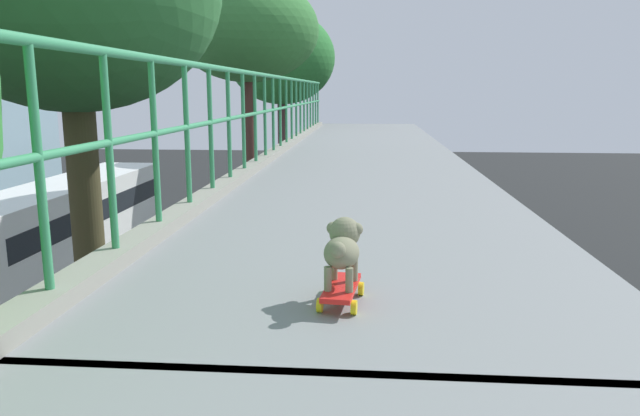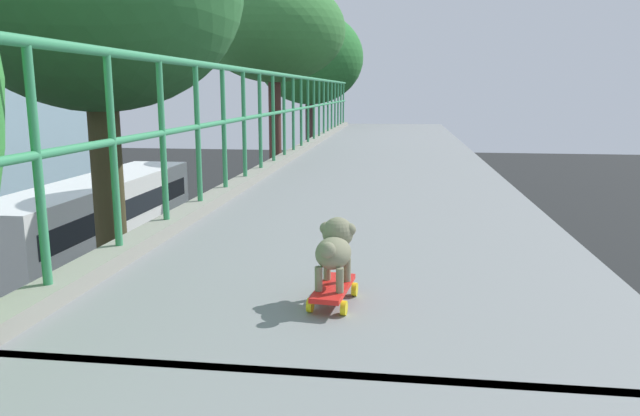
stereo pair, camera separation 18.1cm
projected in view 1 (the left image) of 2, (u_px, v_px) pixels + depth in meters
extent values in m
cube|color=gray|center=(346.00, 410.00, 2.39)|extent=(2.92, 32.83, 0.51)
cube|color=black|center=(345.00, 374.00, 2.15)|extent=(2.86, 0.06, 0.00)
cube|color=gray|center=(4.00, 328.00, 2.45)|extent=(0.20, 31.19, 0.09)
cylinder|color=#37905C|center=(39.00, 169.00, 2.69)|extent=(0.04, 0.04, 1.13)
cylinder|color=#37905C|center=(109.00, 153.00, 3.42)|extent=(0.04, 0.04, 1.13)
cylinder|color=#37905C|center=(155.00, 142.00, 4.14)|extent=(0.04, 0.04, 1.13)
cylinder|color=#37905C|center=(187.00, 134.00, 4.87)|extent=(0.04, 0.04, 1.13)
cylinder|color=#37905C|center=(211.00, 129.00, 5.60)|extent=(0.04, 0.04, 1.13)
cylinder|color=#37905C|center=(229.00, 124.00, 6.32)|extent=(0.04, 0.04, 1.13)
cylinder|color=#37905C|center=(243.00, 121.00, 7.05)|extent=(0.04, 0.04, 1.13)
cylinder|color=#37905C|center=(255.00, 118.00, 7.78)|extent=(0.04, 0.04, 1.13)
cylinder|color=#37905C|center=(265.00, 116.00, 8.50)|extent=(0.04, 0.04, 1.13)
cylinder|color=#37905C|center=(273.00, 114.00, 9.23)|extent=(0.04, 0.04, 1.13)
cylinder|color=#37905C|center=(280.00, 112.00, 9.95)|extent=(0.04, 0.04, 1.13)
cylinder|color=#37905C|center=(286.00, 110.00, 10.68)|extent=(0.04, 0.04, 1.13)
cylinder|color=#37905C|center=(292.00, 109.00, 11.41)|extent=(0.04, 0.04, 1.13)
cylinder|color=#37905C|center=(296.00, 108.00, 12.13)|extent=(0.04, 0.04, 1.13)
cylinder|color=#37905C|center=(300.00, 107.00, 12.86)|extent=(0.04, 0.04, 1.13)
cylinder|color=#37905C|center=(304.00, 106.00, 13.59)|extent=(0.04, 0.04, 1.13)
cylinder|color=#37905C|center=(307.00, 105.00, 14.31)|extent=(0.04, 0.04, 1.13)
cylinder|color=#37905C|center=(310.00, 105.00, 15.04)|extent=(0.04, 0.04, 1.13)
cylinder|color=#37905C|center=(313.00, 104.00, 15.76)|extent=(0.04, 0.04, 1.13)
cylinder|color=#37905C|center=(316.00, 103.00, 16.49)|extent=(0.04, 0.04, 1.13)
cylinder|color=#37905C|center=(318.00, 103.00, 17.22)|extent=(0.04, 0.04, 1.13)
cube|color=white|center=(68.00, 226.00, 20.03)|extent=(2.35, 11.35, 2.91)
cube|color=black|center=(66.00, 211.00, 19.93)|extent=(2.37, 10.45, 0.70)
cylinder|color=black|center=(146.00, 235.00, 24.07)|extent=(0.28, 0.96, 0.96)
cylinder|color=black|center=(92.00, 234.00, 24.25)|extent=(0.28, 0.96, 0.96)
cylinder|color=black|center=(55.00, 293.00, 17.13)|extent=(0.28, 0.96, 0.96)
cylinder|color=#484227|center=(92.00, 281.00, 9.39)|extent=(0.47, 0.47, 6.47)
cylinder|color=brown|center=(250.00, 179.00, 19.09)|extent=(0.39, 0.39, 6.79)
ellipsoid|color=#397E3A|center=(247.00, 30.00, 18.20)|extent=(4.41, 4.41, 3.14)
cylinder|color=#4C3031|center=(283.00, 157.00, 27.90)|extent=(0.44, 0.44, 6.31)
ellipsoid|color=#2E7C35|center=(282.00, 58.00, 27.03)|extent=(4.84, 4.84, 4.16)
cube|color=red|center=(341.00, 287.00, 2.85)|extent=(0.18, 0.42, 0.02)
cylinder|color=yellow|center=(361.00, 289.00, 2.97)|extent=(0.03, 0.07, 0.07)
cylinder|color=yellow|center=(330.00, 287.00, 3.00)|extent=(0.03, 0.07, 0.07)
cylinder|color=yellow|center=(354.00, 307.00, 2.71)|extent=(0.03, 0.07, 0.07)
cylinder|color=yellow|center=(320.00, 305.00, 2.74)|extent=(0.03, 0.07, 0.07)
cylinder|color=gray|center=(354.00, 269.00, 2.90)|extent=(0.04, 0.04, 0.12)
cylinder|color=gray|center=(334.00, 268.00, 2.92)|extent=(0.04, 0.04, 0.12)
cylinder|color=gray|center=(349.00, 280.00, 2.74)|extent=(0.04, 0.04, 0.12)
cylinder|color=gray|center=(328.00, 279.00, 2.76)|extent=(0.04, 0.04, 0.12)
ellipsoid|color=gray|center=(342.00, 253.00, 2.81)|extent=(0.19, 0.25, 0.15)
sphere|color=gray|center=(345.00, 232.00, 2.89)|extent=(0.15, 0.15, 0.15)
ellipsoid|color=gray|center=(347.00, 232.00, 2.96)|extent=(0.06, 0.07, 0.05)
sphere|color=gray|center=(356.00, 229.00, 2.87)|extent=(0.06, 0.06, 0.06)
sphere|color=gray|center=(333.00, 228.00, 2.90)|extent=(0.06, 0.06, 0.06)
sphere|color=gray|center=(338.00, 250.00, 2.68)|extent=(0.08, 0.08, 0.08)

